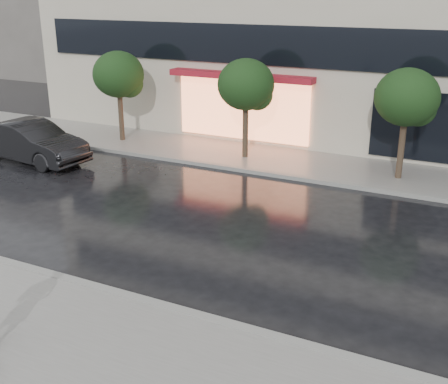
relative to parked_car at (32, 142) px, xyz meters
The scene contains 9 objects.
ground 12.03m from the parked_car, 29.99° to the right, with size 120.00×120.00×0.00m, color black.
sidewalk_near 13.94m from the parked_car, 41.66° to the right, with size 60.00×4.50×0.12m, color slate.
sidewalk_far 11.26m from the parked_car, 22.23° to the left, with size 60.00×3.50×0.12m, color slate.
curb_near 12.56m from the parked_car, 33.95° to the right, with size 60.00×0.25×0.14m, color gray.
curb_far 10.72m from the parked_car, 13.52° to the left, with size 60.00×0.25×0.14m, color gray.
tree_far_west 4.78m from the parked_car, 70.12° to the left, with size 2.20×2.20×3.99m.
tree_mid_west 8.74m from the parked_car, 28.39° to the left, with size 2.20×2.20×3.99m.
tree_mid_east 14.21m from the parked_car, 16.67° to the left, with size 2.20×2.20×3.99m.
parked_car is the anchor object (origin of this frame).
Camera 1 is at (5.85, -9.77, 6.51)m, focal length 45.00 mm.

